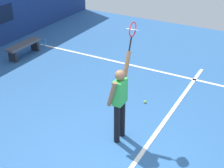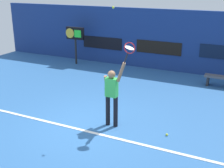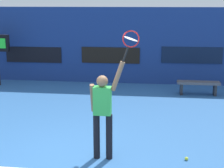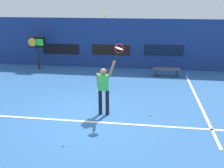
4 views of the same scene
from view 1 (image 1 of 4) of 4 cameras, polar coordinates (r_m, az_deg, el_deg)
ground_plane at (r=6.98m, az=0.96°, el=-12.79°), size 18.00×18.00×0.00m
court_baseline at (r=6.86m, az=3.69°, el=-13.69°), size 10.00×0.10×0.01m
court_sideline at (r=10.90m, az=2.06°, el=3.54°), size 0.10×7.00×0.01m
tennis_player at (r=6.95m, az=1.33°, el=-2.64°), size 0.67×0.31×1.97m
tennis_racket at (r=6.79m, az=3.53°, el=9.05°), size 0.40×0.27×0.63m
court_bench at (r=11.75m, az=-14.94°, el=6.23°), size 1.40×0.36×0.45m
water_bottle at (r=12.57m, az=-11.49°, el=7.03°), size 0.07×0.07×0.24m
spare_ball at (r=8.77m, az=5.70°, el=-3.06°), size 0.07×0.07×0.07m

